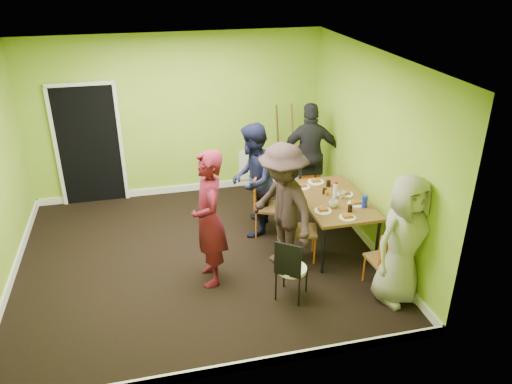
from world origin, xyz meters
TOP-DOWN VIEW (x-y plane):
  - ground at (0.00, 0.00)m, footprint 5.00×5.00m
  - room_walls at (-0.02, 0.04)m, footprint 5.04×4.54m
  - dining_table at (1.96, -0.08)m, footprint 0.90×1.50m
  - chair_left_far at (1.07, 0.46)m, footprint 0.52×0.52m
  - chair_left_near at (1.35, -0.31)m, footprint 0.48×0.48m
  - chair_back_end at (2.09, 1.23)m, footprint 0.39×0.46m
  - chair_front_end at (2.21, -1.29)m, footprint 0.39×0.39m
  - chair_bentwood at (0.98, -1.21)m, footprint 0.47×0.47m
  - easel at (1.95, 2.02)m, footprint 0.64×0.60m
  - plate_near_left at (1.64, 0.38)m, footprint 0.25×0.25m
  - plate_near_right at (1.67, -0.41)m, footprint 0.24×0.24m
  - plate_far_back at (1.90, 0.50)m, footprint 0.25×0.25m
  - plate_far_front at (1.93, -0.67)m, footprint 0.22×0.22m
  - plate_wall_back at (2.17, -0.00)m, footprint 0.24×0.24m
  - plate_wall_front at (2.20, -0.33)m, footprint 0.24×0.24m
  - thermos at (1.99, -0.05)m, footprint 0.06×0.06m
  - blue_bottle at (2.27, -0.43)m, footprint 0.08×0.08m
  - orange_bottle at (1.89, 0.03)m, footprint 0.04×0.04m
  - glass_mid at (1.89, 0.09)m, footprint 0.06×0.06m
  - glass_back at (2.03, 0.32)m, footprint 0.07×0.07m
  - glass_front at (2.02, -0.52)m, footprint 0.06×0.06m
  - cup_a at (1.86, -0.33)m, footprint 0.12×0.12m
  - cup_b at (2.08, -0.09)m, footprint 0.10×0.10m
  - person_standing at (0.09, -0.56)m, footprint 0.45×0.67m
  - person_left_far at (0.92, 0.56)m, footprint 0.91×1.02m
  - person_left_near at (1.10, -0.41)m, footprint 1.03×1.31m
  - person_back_end at (2.08, 1.32)m, footprint 1.08×0.57m
  - person_front_end at (2.29, -1.49)m, footprint 0.93×0.73m

SIDE VIEW (x-z plane):
  - ground at x=0.00m, z-range 0.00..0.00m
  - chair_bentwood at x=0.98m, z-range 0.05..0.91m
  - chair_front_end at x=2.21m, z-range 0.05..0.93m
  - chair_left_near at x=1.35m, z-range 0.06..0.99m
  - chair_left_far at x=1.07m, z-range 0.06..1.03m
  - chair_back_end at x=2.09m, z-range 0.18..1.08m
  - dining_table at x=1.96m, z-range 0.32..1.07m
  - plate_near_left at x=1.64m, z-range 0.75..0.76m
  - plate_near_right at x=1.67m, z-range 0.75..0.76m
  - plate_far_back at x=1.90m, z-range 0.75..0.76m
  - plate_far_front at x=1.93m, z-range 0.75..0.76m
  - plate_wall_back at x=2.17m, z-range 0.75..0.76m
  - plate_wall_front at x=2.20m, z-range 0.75..0.76m
  - easel at x=1.95m, z-range -0.01..1.59m
  - orange_bottle at x=1.89m, z-range 0.75..0.83m
  - glass_mid at x=1.89m, z-range 0.75..0.84m
  - glass_back at x=2.03m, z-range 0.75..0.84m
  - cup_b at x=2.08m, z-range 0.75..0.85m
  - cup_a at x=1.86m, z-range 0.75..0.85m
  - glass_front at x=2.02m, z-range 0.75..0.86m
  - person_front_end at x=2.29m, z-range 0.00..1.68m
  - blue_bottle at x=2.27m, z-range 0.75..0.93m
  - thermos at x=1.99m, z-range 0.75..0.97m
  - person_left_far at x=0.92m, z-range 0.00..1.73m
  - person_back_end at x=2.08m, z-range 0.00..1.76m
  - person_left_near at x=1.10m, z-range 0.00..1.77m
  - person_standing at x=0.09m, z-range 0.00..1.82m
  - room_walls at x=-0.02m, z-range -0.42..2.40m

